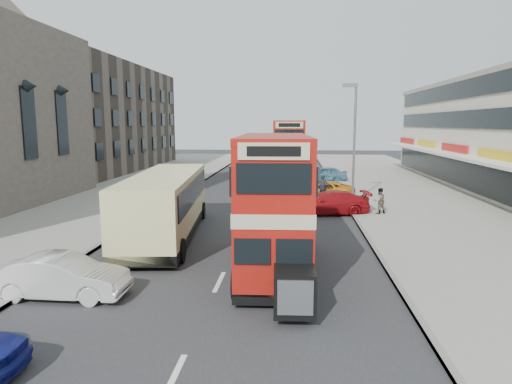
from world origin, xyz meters
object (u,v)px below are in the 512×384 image
at_px(bus_second, 290,151).
at_px(coach, 166,203).
at_px(car_right_b, 322,190).
at_px(pedestrian_near, 379,201).
at_px(street_lamp, 353,134).
at_px(bus_main, 274,203).
at_px(car_right_c, 324,174).
at_px(cyclist, 323,194).
at_px(car_right_a, 328,203).
at_px(car_left_front, 62,277).

height_order(bus_second, coach, bus_second).
distance_m(car_right_b, pedestrian_near, 6.47).
bearing_deg(car_right_b, bus_second, -163.45).
distance_m(street_lamp, bus_main, 15.43).
xyz_separation_m(car_right_c, cyclist, (-0.83, -11.42, -0.09)).
distance_m(coach, car_right_a, 10.38).
xyz_separation_m(car_right_a, pedestrian_near, (2.99, -0.25, 0.22)).
relative_size(car_right_a, car_right_b, 1.04).
bearing_deg(car_right_c, car_left_front, -21.26).
bearing_deg(cyclist, bus_main, -95.37).
height_order(car_left_front, pedestrian_near, pedestrian_near).
bearing_deg(coach, pedestrian_near, 21.98).
bearing_deg(car_right_a, coach, -60.70).
xyz_separation_m(car_left_front, pedestrian_near, (12.39, 13.73, 0.25)).
distance_m(bus_main, bus_second, 26.17).
height_order(bus_second, car_right_a, bus_second).
bearing_deg(cyclist, pedestrian_near, -48.77).
bearing_deg(bus_second, pedestrian_near, 110.14).
height_order(bus_main, car_right_c, bus_main).
bearing_deg(bus_second, coach, 75.92).
distance_m(coach, car_left_front, 7.94).
relative_size(street_lamp, pedestrian_near, 5.19).
bearing_deg(coach, bus_main, -45.56).
relative_size(car_right_c, pedestrian_near, 2.71).
bearing_deg(bus_main, car_right_c, -100.20).
bearing_deg(car_right_a, bus_main, -22.25).
bearing_deg(car_right_a, cyclist, 173.83).
height_order(bus_main, coach, bus_main).
bearing_deg(car_right_a, car_right_b, 173.22).
bearing_deg(car_left_front, pedestrian_near, -41.67).
distance_m(car_right_a, pedestrian_near, 3.01).
xyz_separation_m(car_right_b, pedestrian_near, (3.05, -5.70, 0.27)).
relative_size(bus_second, car_left_front, 2.42).
xyz_separation_m(pedestrian_near, cyclist, (-3.08, 4.23, -0.30)).
height_order(car_right_a, pedestrian_near, pedestrian_near).
xyz_separation_m(bus_second, coach, (-5.79, -21.63, -1.22)).
height_order(street_lamp, car_right_a, street_lamp).
distance_m(coach, cyclist, 13.10).
distance_m(bus_main, car_right_c, 26.43).
bearing_deg(street_lamp, cyclist, 175.10).
bearing_deg(bus_main, car_right_b, -102.12).
bearing_deg(cyclist, car_right_b, 94.19).
height_order(bus_second, cyclist, bus_second).
bearing_deg(street_lamp, car_left_front, -122.32).
xyz_separation_m(car_right_a, cyclist, (-0.09, 3.99, -0.08)).
relative_size(bus_main, bus_second, 0.89).
bearing_deg(street_lamp, coach, -135.37).
height_order(car_right_a, cyclist, cyclist).
height_order(bus_second, car_right_c, bus_second).
relative_size(bus_second, car_right_c, 2.38).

